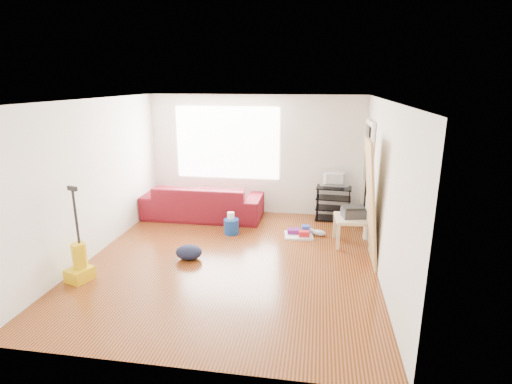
% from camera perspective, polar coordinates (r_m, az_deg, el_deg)
% --- Properties ---
extents(room, '(4.51, 5.01, 2.51)m').
position_cam_1_polar(room, '(6.17, -2.86, 1.40)').
color(room, '#3D2208').
rests_on(room, ground).
extents(sofa, '(2.44, 0.95, 0.71)m').
position_cam_1_polar(sofa, '(8.46, -7.47, -3.60)').
color(sofa, '#5D0D14').
rests_on(sofa, ground).
extents(tv_stand, '(0.72, 0.45, 0.69)m').
position_cam_1_polar(tv_stand, '(8.29, 10.96, -1.59)').
color(tv_stand, black).
rests_on(tv_stand, ground).
extents(tv, '(0.57, 0.07, 0.33)m').
position_cam_1_polar(tv, '(8.16, 11.14, 1.79)').
color(tv, black).
rests_on(tv, tv_stand).
extents(side_table, '(0.64, 0.64, 0.49)m').
position_cam_1_polar(side_table, '(7.13, 13.66, -4.12)').
color(side_table, tan).
rests_on(side_table, ground).
extents(printer, '(0.43, 0.36, 0.20)m').
position_cam_1_polar(printer, '(7.07, 13.75, -2.79)').
color(printer, '#28292A').
rests_on(printer, side_table).
extents(bucket, '(0.34, 0.34, 0.28)m').
position_cam_1_polar(bucket, '(7.55, -3.52, -5.92)').
color(bucket, navy).
rests_on(bucket, ground).
extents(toilet_paper, '(0.13, 0.13, 0.12)m').
position_cam_1_polar(toilet_paper, '(7.51, -3.59, -4.39)').
color(toilet_paper, white).
rests_on(toilet_paper, bucket).
extents(cleaning_tray, '(0.55, 0.47, 0.18)m').
position_cam_1_polar(cleaning_tray, '(7.42, 6.24, -5.90)').
color(cleaning_tray, white).
rests_on(cleaning_tray, ground).
extents(backpack, '(0.44, 0.36, 0.23)m').
position_cam_1_polar(backpack, '(6.60, -9.52, -9.40)').
color(backpack, black).
rests_on(backpack, ground).
extents(sneakers, '(0.50, 0.25, 0.11)m').
position_cam_1_polar(sneakers, '(7.53, 8.15, -5.66)').
color(sneakers, '#B6B6C6').
rests_on(sneakers, ground).
extents(vacuum, '(0.38, 0.40, 1.38)m').
position_cam_1_polar(vacuum, '(6.31, -23.92, -9.26)').
color(vacuum, '#DCB00B').
rests_on(vacuum, ground).
extents(door_panel, '(0.24, 0.78, 1.95)m').
position_cam_1_polar(door_panel, '(6.64, 15.46, -9.61)').
color(door_panel, tan).
rests_on(door_panel, ground).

